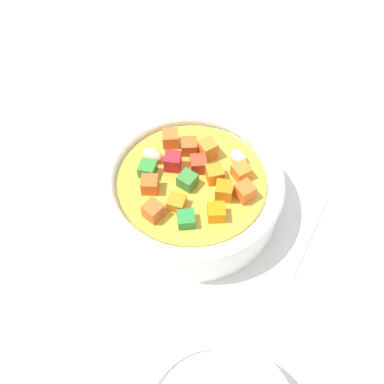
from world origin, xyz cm
name	(u,v)px	position (x,y,z in cm)	size (l,w,h in cm)	color
ground_plane	(192,210)	(0.00, 0.00, -1.00)	(140.00, 140.00, 2.00)	silver
soup_bowl_main	(192,189)	(0.01, 0.00, 3.23)	(20.45, 20.45, 7.01)	white
spoon	(329,192)	(12.14, -11.16, 0.40)	(18.99, 6.17, 0.86)	silver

